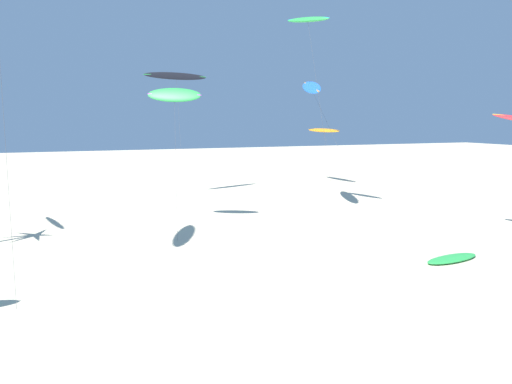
% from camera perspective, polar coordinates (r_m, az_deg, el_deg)
% --- Properties ---
extents(flying_kite_1, '(2.87, 9.98, 20.30)m').
position_cam_1_polar(flying_kite_1, '(49.16, 6.54, 20.73)').
color(flying_kite_1, green).
rests_on(flying_kite_1, ground).
extents(flying_kite_2, '(4.81, 11.74, 14.33)m').
position_cam_1_polar(flying_kite_2, '(50.29, 6.95, 12.95)').
color(flying_kite_2, blue).
rests_on(flying_kite_2, ground).
extents(flying_kite_5, '(8.80, 9.63, 15.64)m').
position_cam_1_polar(flying_kite_5, '(59.28, -10.00, 14.16)').
color(flying_kite_5, black).
rests_on(flying_kite_5, ground).
extents(flying_kite_7, '(4.88, 7.74, 12.51)m').
position_cam_1_polar(flying_kite_7, '(41.77, -10.24, 11.92)').
color(flying_kite_7, green).
rests_on(flying_kite_7, ground).
extents(flying_kite_8, '(2.87, 11.95, 8.45)m').
position_cam_1_polar(flying_kite_8, '(70.22, 8.49, 7.68)').
color(flying_kite_8, orange).
rests_on(flying_kite_8, ground).
extents(grounded_kite_0, '(4.77, 2.00, 0.27)m').
position_cam_1_polar(grounded_kite_0, '(34.11, 23.43, -7.67)').
color(grounded_kite_0, green).
rests_on(grounded_kite_0, ground).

